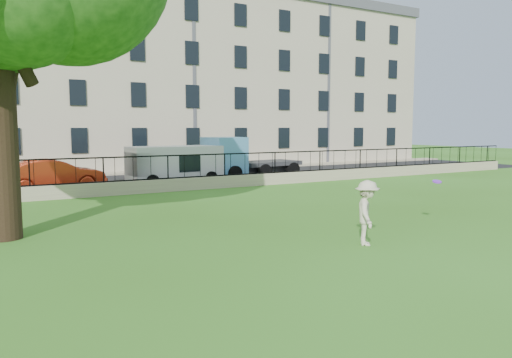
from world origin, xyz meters
TOP-DOWN VIEW (x-y plane):
  - ground at (0.00, 0.00)m, footprint 120.00×120.00m
  - retaining_wall at (0.00, 12.00)m, footprint 50.00×0.40m
  - iron_railing at (0.00, 12.00)m, footprint 50.00×0.05m
  - street at (0.00, 16.70)m, footprint 60.00×9.00m
  - sidewalk at (0.00, 21.90)m, footprint 60.00×1.40m
  - building_row at (0.00, 27.57)m, footprint 56.40×10.40m
  - man at (0.59, -0.87)m, footprint 1.16×1.24m
  - frisbee at (4.00, -0.22)m, footprint 0.32×0.31m
  - red_sedan at (-4.68, 14.73)m, footprint 4.78×2.03m
  - white_van at (1.34, 14.53)m, footprint 4.96×2.16m
  - blue_truck at (6.50, 15.40)m, footprint 6.12×2.86m

SIDE VIEW (x-z plane):
  - ground at x=0.00m, z-range 0.00..0.00m
  - street at x=0.00m, z-range 0.00..0.01m
  - sidewalk at x=0.00m, z-range 0.00..0.12m
  - retaining_wall at x=0.00m, z-range 0.00..0.60m
  - red_sedan at x=-4.68m, z-range 0.00..1.53m
  - man at x=0.59m, z-range 0.00..1.68m
  - white_van at x=1.34m, z-range 0.00..2.04m
  - iron_railing at x=0.00m, z-range 0.59..1.72m
  - blue_truck at x=6.50m, z-range 0.00..2.47m
  - frisbee at x=4.00m, z-range 1.34..1.46m
  - building_row at x=0.00m, z-range 0.02..13.82m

